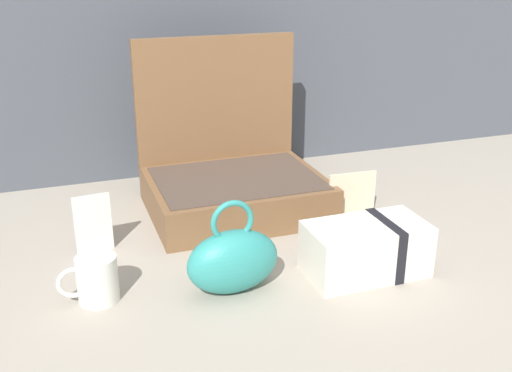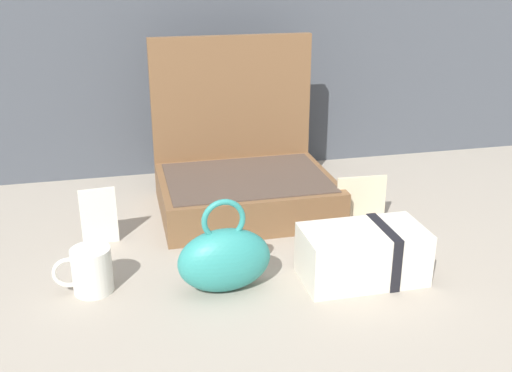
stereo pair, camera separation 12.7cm
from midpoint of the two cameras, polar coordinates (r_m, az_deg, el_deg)
name	(u,v)px [view 2 (the right image)]	position (r m, az deg, el deg)	size (l,w,h in m)	color
ground_plane	(242,250)	(1.35, 1.37, -6.17)	(6.00, 6.00, 0.00)	#9E9384
open_suitcase	(243,174)	(1.54, 1.09, 1.06)	(0.43, 0.35, 0.42)	brown
teal_pouch_handbag	(224,259)	(1.17, 0.12, -6.97)	(0.19, 0.10, 0.19)	teal
cream_toiletry_bag	(364,254)	(1.25, 13.10, -6.36)	(0.24, 0.14, 0.11)	silver
coffee_mug	(91,270)	(1.20, -12.46, -7.86)	(0.11, 0.08, 0.09)	silver
info_card_left	(361,200)	(1.49, 12.32, -1.36)	(0.12, 0.01, 0.12)	beige
poster_card_right	(99,216)	(1.38, -12.12, -2.88)	(0.08, 0.01, 0.13)	silver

